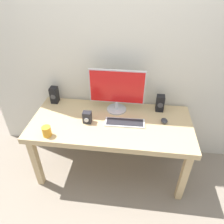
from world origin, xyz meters
The scene contains 10 objects.
ground_plane centered at (0.00, 0.00, 0.00)m, with size 6.00×6.00×0.00m, color gray.
wall_back centered at (0.00, 0.42, 1.50)m, with size 3.07×0.04×3.00m, color silver.
desk centered at (0.00, 0.00, 0.64)m, with size 1.66×0.76×0.72m.
monitor centered at (0.03, 0.23, 0.97)m, with size 0.59×0.22×0.47m.
keyboard_primary centered at (0.14, -0.01, 0.73)m, with size 0.41×0.15×0.02m.
mouse centered at (0.54, 0.05, 0.74)m, with size 0.07×0.09×0.04m, color #333338.
speaker_right centered at (0.50, 0.27, 0.81)m, with size 0.08×0.09×0.18m.
speaker_left centered at (-0.70, 0.29, 0.81)m, with size 0.08×0.10×0.19m.
audio_controller centered at (-0.24, -0.04, 0.78)m, with size 0.09×0.08×0.12m.
coffee_mug centered at (-0.57, -0.29, 0.77)m, with size 0.08×0.08×0.10m, color orange.
Camera 1 is at (0.22, -1.71, 2.07)m, focal length 33.96 mm.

